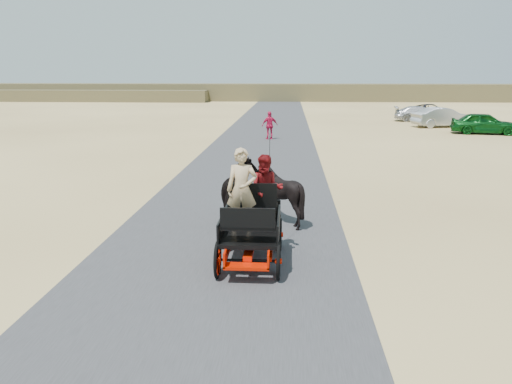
# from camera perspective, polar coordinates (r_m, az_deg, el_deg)

# --- Properties ---
(ground) EXTENTS (140.00, 140.00, 0.00)m
(ground) POSITION_cam_1_polar(r_m,az_deg,el_deg) (12.84, -3.24, -5.00)
(ground) COLOR tan
(road) EXTENTS (6.00, 140.00, 0.01)m
(road) POSITION_cam_1_polar(r_m,az_deg,el_deg) (12.83, -3.24, -4.98)
(road) COLOR #38383A
(road) RESTS_ON ground
(ridge_far) EXTENTS (140.00, 6.00, 2.40)m
(ridge_far) POSITION_cam_1_polar(r_m,az_deg,el_deg) (74.14, 2.72, 11.32)
(ridge_far) COLOR brown
(ridge_far) RESTS_ON ground
(ridge_near) EXTENTS (40.00, 4.00, 1.60)m
(ridge_near) POSITION_cam_1_polar(r_m,az_deg,el_deg) (76.91, -20.70, 10.26)
(ridge_near) COLOR brown
(ridge_near) RESTS_ON ground
(carriage) EXTENTS (1.30, 2.40, 0.72)m
(carriage) POSITION_cam_1_polar(r_m,az_deg,el_deg) (11.00, -0.56, -6.22)
(carriage) COLOR black
(carriage) RESTS_ON ground
(horse_left) EXTENTS (0.91, 2.01, 1.70)m
(horse_left) POSITION_cam_1_polar(r_m,az_deg,el_deg) (13.77, -1.89, -0.02)
(horse_left) COLOR black
(horse_left) RESTS_ON ground
(horse_right) EXTENTS (1.37, 1.54, 1.70)m
(horse_right) POSITION_cam_1_polar(r_m,az_deg,el_deg) (13.71, 2.69, -0.09)
(horse_right) COLOR black
(horse_right) RESTS_ON ground
(driver_man) EXTENTS (0.66, 0.43, 1.80)m
(driver_man) POSITION_cam_1_polar(r_m,az_deg,el_deg) (10.70, -1.63, 0.26)
(driver_man) COLOR tan
(driver_man) RESTS_ON carriage
(passenger_woman) EXTENTS (0.77, 0.60, 1.58)m
(passenger_woman) POSITION_cam_1_polar(r_m,az_deg,el_deg) (11.23, 1.18, 0.31)
(passenger_woman) COLOR #660C0F
(passenger_woman) RESTS_ON carriage
(pedestrian) EXTENTS (1.09, 0.73, 1.73)m
(pedestrian) POSITION_cam_1_polar(r_m,az_deg,el_deg) (31.10, 1.59, 7.62)
(pedestrian) COLOR #C21643
(pedestrian) RESTS_ON ground
(car_a) EXTENTS (4.47, 2.44, 1.44)m
(car_a) POSITION_cam_1_polar(r_m,az_deg,el_deg) (37.18, 24.63, 7.16)
(car_a) COLOR #0C4C19
(car_a) RESTS_ON ground
(car_b) EXTENTS (4.75, 2.66, 1.48)m
(car_b) POSITION_cam_1_polar(r_m,az_deg,el_deg) (40.69, 20.52, 8.01)
(car_b) COLOR #B2B2B7
(car_b) RESTS_ON ground
(car_c) EXTENTS (4.56, 2.31, 1.27)m
(car_c) POSITION_cam_1_polar(r_m,az_deg,el_deg) (44.84, 18.34, 8.48)
(car_c) COLOR #B2B2B7
(car_c) RESTS_ON ground
(car_d) EXTENTS (4.38, 2.66, 1.13)m
(car_d) POSITION_cam_1_polar(r_m,az_deg,el_deg) (50.58, 19.49, 8.82)
(car_d) COLOR black
(car_d) RESTS_ON ground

